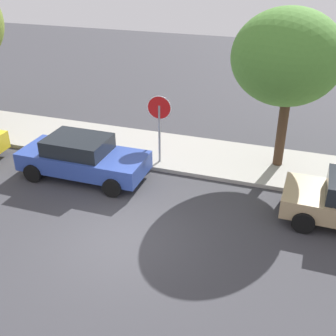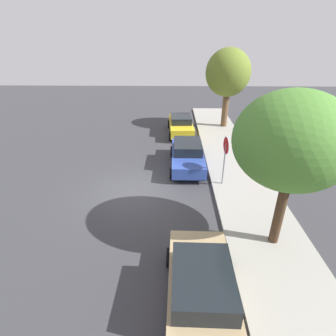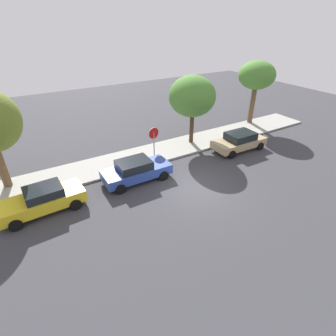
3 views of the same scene
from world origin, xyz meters
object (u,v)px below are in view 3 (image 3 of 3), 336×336
Objects in this scene: fire_hydrant at (243,133)px; parked_car_yellow at (43,200)px; stop_sign at (154,138)px; parked_car_blue at (136,170)px; street_tree_mid_block at (257,76)px; parked_car_tan at (239,141)px; street_tree_near_corner at (192,97)px.

parked_car_yellow is at bearing -173.56° from fire_hydrant.
stop_sign is 3.03m from parked_car_blue.
street_tree_mid_block is (14.11, 3.73, 3.90)m from parked_car_blue.
fire_hydrant is at bearing 38.25° from parked_car_tan.
parked_car_tan is (9.05, -0.02, -0.00)m from parked_car_blue.
street_tree_near_corner reaches higher than fire_hydrant.
stop_sign is 4.71m from street_tree_near_corner.
parked_car_tan is 0.78× the size of street_tree_near_corner.
parked_car_blue is at bearing -155.71° from street_tree_near_corner.
stop_sign reaches higher than parked_car_blue.
fire_hydrant is (-2.95, -2.08, -4.28)m from street_tree_mid_block.
stop_sign is 3.74× the size of fire_hydrant.
parked_car_blue reaches higher than fire_hydrant.
parked_car_yellow is 12.81m from street_tree_near_corner.
parked_car_yellow is (-5.71, -0.26, -0.01)m from parked_car_blue.
parked_car_tan is 7.41m from street_tree_mid_block.
parked_car_yellow is 20.60m from street_tree_mid_block.
stop_sign reaches higher than parked_car_tan.
fire_hydrant is at bearing 6.44° from parked_car_yellow.
parked_car_yellow is (-14.76, -0.24, -0.00)m from parked_car_tan.
fire_hydrant is at bearing 8.38° from parked_car_blue.
parked_car_blue is 0.79× the size of street_tree_near_corner.
street_tree_near_corner is 6.23m from fire_hydrant.
parked_car_tan is at bearing -45.78° from street_tree_near_corner.
parked_car_blue and parked_car_yellow have the same top height.
parked_car_blue is (-2.24, -1.70, -1.11)m from stop_sign.
parked_car_tan is 0.74× the size of street_tree_mid_block.
parked_car_blue is at bearing -142.83° from stop_sign.
parked_car_yellow reaches higher than parked_car_tan.
parked_car_tan is at bearing -141.75° from fire_hydrant.
fire_hydrant is at bearing -144.83° from street_tree_mid_block.
parked_car_yellow is at bearing -168.64° from street_tree_mid_block.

